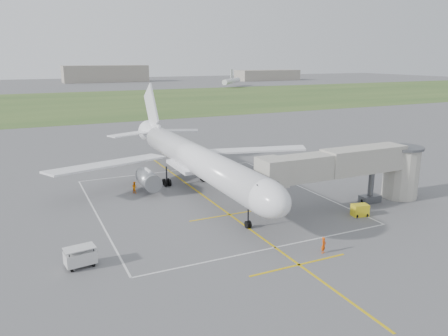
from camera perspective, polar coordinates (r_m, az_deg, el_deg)
name	(u,v)px	position (r m, az deg, el deg)	size (l,w,h in m)	color
ground	(198,191)	(59.74, -3.48, -3.08)	(700.00, 700.00, 0.00)	#5D5D60
grass_strip	(76,103)	(185.07, -18.83, 8.01)	(700.00, 120.00, 0.02)	#365726
apron_markings	(215,204)	(54.64, -1.19, -4.72)	(28.20, 60.00, 0.01)	gold
airliner	(195,159)	(59.26, -3.81, 1.18)	(38.93, 46.75, 13.52)	white
jet_bridge	(358,168)	(55.52, 17.14, 0.04)	(23.40, 5.00, 7.20)	gray
gpu_unit	(360,210)	(52.87, 17.34, -5.29)	(2.03, 1.61, 1.36)	yellow
baggage_cart	(80,257)	(40.73, -18.26, -10.96)	(2.76, 1.87, 1.80)	silver
ramp_worker_nose	(324,245)	(42.33, 12.88, -9.79)	(0.58, 0.38, 1.58)	#E64A07
ramp_worker_wing	(134,187)	(60.03, -11.61, -2.48)	(0.77, 0.60, 1.58)	orange
distant_hangars	(22,77)	(318.49, -24.85, 10.72)	(345.00, 49.00, 12.00)	gray
distant_aircraft	(82,86)	(237.40, -18.03, 10.16)	(198.31, 51.79, 8.85)	white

